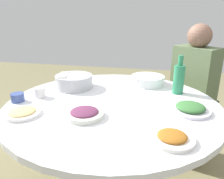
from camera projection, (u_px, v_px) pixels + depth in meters
The scene contains 12 objects.
round_dining_table at pixel (112, 117), 1.38m from camera, with size 1.28×1.28×0.77m.
rice_bowl at pixel (74, 81), 1.60m from camera, with size 0.27×0.27×0.10m.
soup_bowl at pixel (148, 80), 1.68m from camera, with size 0.25×0.25×0.07m.
dish_greens at pixel (190, 108), 1.21m from camera, with size 0.22×0.22×0.05m.
dish_noodles at pixel (22, 113), 1.18m from camera, with size 0.19×0.19×0.03m.
dish_eggplant at pixel (84, 113), 1.16m from camera, with size 0.20×0.20×0.04m.
dish_stirfry at pixel (172, 138), 0.94m from camera, with size 0.19×0.19×0.04m.
green_bottle at pixel (179, 78), 1.47m from camera, with size 0.07×0.07×0.26m.
tea_cup_near at pixel (40, 92), 1.42m from camera, with size 0.07×0.07×0.06m, color white.
tea_cup_far at pixel (18, 97), 1.36m from camera, with size 0.08×0.08×0.05m, color #394E90.
stool_for_diner_left at pixel (187, 135), 2.04m from camera, with size 0.38×0.38×0.45m, color brown.
diner_left at pixel (194, 78), 1.86m from camera, with size 0.47×0.46×0.76m.
Camera 1 is at (-1.22, -0.26, 1.29)m, focal length 35.66 mm.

